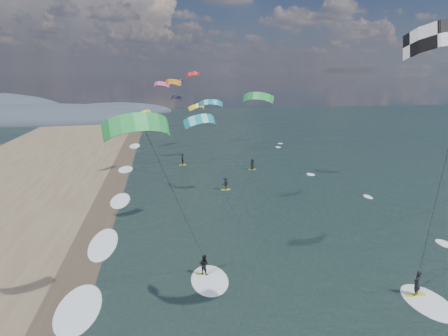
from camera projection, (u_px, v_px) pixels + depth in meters
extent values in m
cube|color=#382D23|center=(77.00, 276.00, 26.68)|extent=(3.00, 240.00, 0.00)
ellipsoid|color=#3D4756|center=(42.00, 121.00, 108.24)|extent=(64.00, 24.00, 10.00)
ellipsoid|color=#3D4756|center=(115.00, 113.00, 130.16)|extent=(40.00, 18.00, 7.00)
cube|color=gold|center=(415.00, 295.00, 24.38)|extent=(1.37, 0.41, 0.06)
imported|color=black|center=(417.00, 283.00, 24.16)|extent=(0.73, 0.67, 1.68)
ellipsoid|color=white|center=(428.00, 302.00, 23.67)|extent=(2.60, 4.20, 0.12)
cylinder|color=black|center=(439.00, 186.00, 19.06)|extent=(0.02, 0.02, 16.12)
cube|color=gold|center=(204.00, 274.00, 26.89)|extent=(1.16, 0.36, 0.05)
imported|color=black|center=(204.00, 264.00, 26.70)|extent=(0.91, 0.87, 1.48)
ellipsoid|color=white|center=(210.00, 280.00, 26.18)|extent=(2.60, 4.20, 0.12)
cylinder|color=black|center=(179.00, 204.00, 22.10)|extent=(0.02, 0.02, 12.65)
cube|color=gold|center=(226.00, 189.00, 46.01)|extent=(1.10, 0.35, 0.05)
imported|color=black|center=(226.00, 183.00, 45.81)|extent=(1.13, 0.93, 1.53)
cube|color=gold|center=(252.00, 169.00, 55.44)|extent=(1.10, 0.35, 0.05)
imported|color=black|center=(252.00, 164.00, 55.25)|extent=(0.88, 0.84, 1.52)
cube|color=gold|center=(183.00, 165.00, 58.07)|extent=(1.10, 0.35, 0.05)
imported|color=black|center=(182.00, 159.00, 57.84)|extent=(0.49, 0.68, 1.74)
ellipsoid|color=white|center=(83.00, 308.00, 23.05)|extent=(2.40, 5.40, 0.11)
ellipsoid|color=white|center=(104.00, 244.00, 31.64)|extent=(2.40, 5.40, 0.11)
ellipsoid|color=white|center=(118.00, 201.00, 42.15)|extent=(2.40, 5.40, 0.11)
ellipsoid|color=white|center=(129.00, 169.00, 55.52)|extent=(2.40, 5.40, 0.11)
ellipsoid|color=white|center=(136.00, 146.00, 72.70)|extent=(2.40, 5.40, 0.11)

